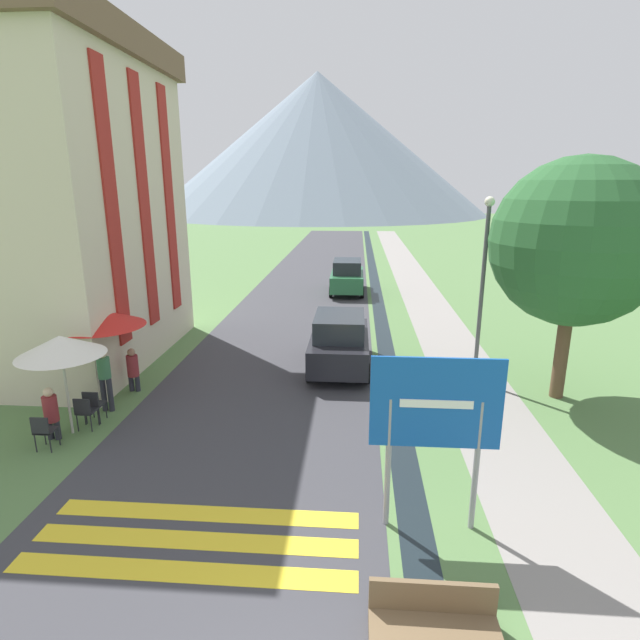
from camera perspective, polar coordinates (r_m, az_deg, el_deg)
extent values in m
plane|color=#517542|center=(24.26, 3.90, 1.56)|extent=(160.00, 160.00, 0.00)
cube|color=#38383D|center=(34.16, -0.17, 5.63)|extent=(6.40, 60.00, 0.01)
cube|color=gray|center=(34.24, 10.11, 5.41)|extent=(2.20, 60.00, 0.01)
cube|color=black|center=(34.08, 6.07, 5.52)|extent=(0.60, 60.00, 0.00)
cube|color=yellow|center=(8.83, -15.60, -25.97)|extent=(5.44, 0.44, 0.01)
cube|color=yellow|center=(9.34, -14.06, -23.24)|extent=(5.44, 0.44, 0.01)
cube|color=yellow|center=(9.86, -12.73, -20.78)|extent=(5.44, 0.44, 0.01)
cone|color=slate|center=(101.53, -0.28, 19.40)|extent=(64.46, 64.46, 25.94)
cube|color=beige|center=(18.25, -27.74, 11.64)|extent=(5.58, 7.81, 10.25)
cube|color=brown|center=(18.68, -29.70, 26.01)|extent=(6.08, 8.31, 0.90)
cube|color=maroon|center=(15.00, -22.69, 11.77)|extent=(0.06, 0.70, 7.69)
cube|color=maroon|center=(16.95, -19.42, 12.35)|extent=(0.06, 0.70, 7.69)
cube|color=maroon|center=(18.94, -16.82, 12.79)|extent=(0.06, 0.70, 7.69)
cylinder|color=gray|center=(8.86, 7.78, -15.89)|extent=(0.10, 0.10, 2.37)
cylinder|color=gray|center=(9.08, 17.42, -15.69)|extent=(0.10, 0.10, 2.37)
cube|color=#1451AD|center=(8.40, 13.13, -9.24)|extent=(2.14, 0.05, 1.57)
cube|color=white|center=(8.37, 13.16, -9.33)|extent=(1.18, 0.02, 0.14)
cube|color=brown|center=(7.78, 12.74, -28.41)|extent=(1.70, 0.08, 0.45)
cube|color=black|center=(15.99, 2.25, -3.06)|extent=(1.80, 3.91, 0.84)
cube|color=#23282D|center=(15.58, 2.25, -0.63)|extent=(1.53, 2.15, 0.68)
cylinder|color=black|center=(17.31, -0.46, -3.05)|extent=(0.18, 0.60, 0.60)
cylinder|color=black|center=(17.26, 5.23, -3.17)|extent=(0.18, 0.60, 0.60)
cylinder|color=black|center=(15.04, -1.22, -5.95)|extent=(0.18, 0.60, 0.60)
cylinder|color=black|center=(14.99, 5.36, -6.10)|extent=(0.18, 0.60, 0.60)
cube|color=#28663D|center=(27.20, 3.13, 4.63)|extent=(1.71, 4.03, 0.84)
cube|color=#23282D|center=(26.87, 3.14, 6.14)|extent=(1.46, 2.22, 0.68)
cylinder|color=black|center=(28.53, 1.53, 4.29)|extent=(0.18, 0.60, 0.60)
cylinder|color=black|center=(28.50, 4.81, 4.23)|extent=(0.18, 0.60, 0.60)
cylinder|color=black|center=(26.08, 1.26, 3.24)|extent=(0.18, 0.60, 0.60)
cylinder|color=black|center=(26.05, 4.85, 3.18)|extent=(0.18, 0.60, 0.60)
cube|color=#232328|center=(13.47, -25.10, -9.43)|extent=(0.40, 0.40, 0.04)
cube|color=#232328|center=(13.25, -25.57, -8.95)|extent=(0.40, 0.04, 0.40)
cylinder|color=#232328|center=(13.77, -25.28, -9.93)|extent=(0.03, 0.03, 0.45)
cylinder|color=#232328|center=(13.61, -24.01, -10.08)|extent=(0.03, 0.03, 0.45)
cylinder|color=#232328|center=(13.51, -25.98, -10.51)|extent=(0.03, 0.03, 0.45)
cylinder|color=#232328|center=(13.35, -24.69, -10.67)|extent=(0.03, 0.03, 0.45)
cube|color=#232328|center=(12.91, -28.83, -11.00)|extent=(0.40, 0.40, 0.04)
cube|color=#232328|center=(12.69, -29.38, -10.52)|extent=(0.40, 0.04, 0.40)
cylinder|color=#232328|center=(13.21, -28.94, -11.48)|extent=(0.03, 0.03, 0.45)
cylinder|color=#232328|center=(13.04, -27.66, -11.67)|extent=(0.03, 0.03, 0.45)
cylinder|color=#232328|center=(12.97, -29.75, -12.11)|extent=(0.03, 0.03, 0.45)
cylinder|color=#232328|center=(12.79, -28.46, -12.32)|extent=(0.03, 0.03, 0.45)
cube|color=#232328|center=(13.78, -24.30, -8.77)|extent=(0.40, 0.40, 0.04)
cube|color=#232328|center=(13.57, -24.75, -8.29)|extent=(0.40, 0.04, 0.40)
cylinder|color=#232328|center=(14.09, -24.49, -9.27)|extent=(0.03, 0.03, 0.45)
cylinder|color=#232328|center=(13.93, -23.25, -9.40)|extent=(0.03, 0.03, 0.45)
cylinder|color=#232328|center=(13.82, -25.16, -9.83)|extent=(0.03, 0.03, 0.45)
cylinder|color=#232328|center=(13.66, -23.90, -9.97)|extent=(0.03, 0.03, 0.45)
cylinder|color=#B7B2A8|center=(13.13, -26.99, -6.98)|extent=(0.06, 0.06, 2.30)
cone|color=silver|center=(12.80, -27.55, -2.61)|extent=(1.95, 1.95, 0.47)
cylinder|color=#B7B2A8|center=(15.26, -23.30, -3.57)|extent=(0.06, 0.06, 2.29)
cone|color=red|center=(14.98, -23.71, 0.22)|extent=(2.34, 2.34, 0.46)
cylinder|color=#282833|center=(13.43, -28.47, -10.96)|extent=(0.14, 0.14, 0.46)
cylinder|color=#282833|center=(13.34, -27.80, -11.05)|extent=(0.14, 0.14, 0.46)
cylinder|color=maroon|center=(13.17, -28.43, -8.89)|extent=(0.32, 0.32, 0.62)
sphere|color=beige|center=(13.02, -28.66, -7.25)|extent=(0.22, 0.22, 0.22)
cylinder|color=#282833|center=(14.29, -23.49, -7.78)|extent=(0.14, 0.14, 0.92)
cylinder|color=#282833|center=(14.21, -22.84, -7.84)|extent=(0.14, 0.14, 0.92)
cylinder|color=#386B47|center=(13.99, -23.48, -5.04)|extent=(0.32, 0.32, 0.55)
sphere|color=beige|center=(13.87, -23.65, -3.58)|extent=(0.22, 0.22, 0.22)
cylinder|color=#282833|center=(15.39, -20.75, -6.77)|extent=(0.14, 0.14, 0.46)
cylinder|color=#282833|center=(15.32, -20.13, -6.82)|extent=(0.14, 0.14, 0.46)
cylinder|color=maroon|center=(15.17, -20.63, -4.91)|extent=(0.32, 0.32, 0.61)
sphere|color=#9E755B|center=(15.04, -20.77, -3.46)|extent=(0.22, 0.22, 0.22)
cylinder|color=#515156|center=(15.11, 17.95, 2.44)|extent=(0.12, 0.12, 5.16)
sphere|color=silver|center=(14.78, 18.83, 12.69)|extent=(0.28, 0.28, 0.28)
cylinder|color=brown|center=(15.20, 25.85, -3.62)|extent=(0.36, 0.36, 2.45)
sphere|color=#285B2D|center=(14.58, 27.26, 7.90)|extent=(4.36, 4.36, 4.36)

